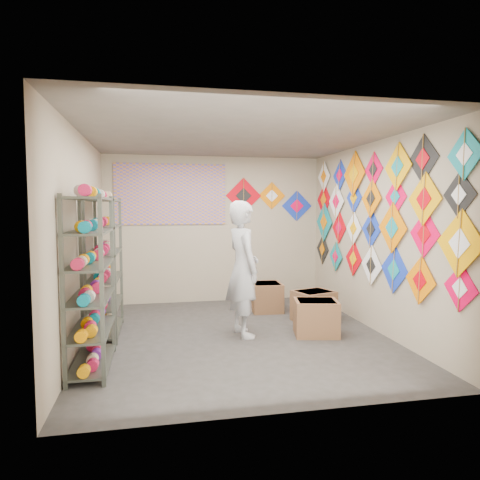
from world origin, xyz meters
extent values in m
plane|color=#312E2B|center=(0.00, 0.00, 0.00)|extent=(4.50, 4.50, 0.00)
plane|color=tan|center=(0.00, 2.25, 1.35)|extent=(4.00, 0.00, 4.00)
plane|color=tan|center=(0.00, -2.25, 1.35)|extent=(4.00, 0.00, 4.00)
plane|color=tan|center=(-2.00, 0.00, 1.35)|extent=(0.00, 4.50, 4.50)
plane|color=tan|center=(2.00, 0.00, 1.35)|extent=(0.00, 4.50, 4.50)
plane|color=slate|center=(0.00, 0.00, 2.70)|extent=(4.50, 4.50, 0.00)
cube|color=#4C5147|center=(-1.78, -0.85, 0.95)|extent=(0.40, 1.10, 1.90)
cube|color=#4C5147|center=(-1.78, 0.45, 0.95)|extent=(0.40, 1.10, 1.90)
cylinder|color=#E31B52|center=(-1.78, -1.33, 1.04)|extent=(0.12, 0.10, 0.12)
cylinder|color=#FF9500|center=(-1.78, -1.14, 1.04)|extent=(0.12, 0.10, 0.12)
cylinder|color=#FFA108|center=(-1.78, -0.95, 1.04)|extent=(0.12, 0.10, 0.12)
cylinder|color=beige|center=(-1.78, -0.75, 1.04)|extent=(0.12, 0.10, 0.12)
cylinder|color=#C81A40|center=(-1.78, -0.56, 1.04)|extent=(0.12, 0.10, 0.12)
cylinder|color=purple|center=(-1.78, -0.37, 1.04)|extent=(0.12, 0.10, 0.12)
cylinder|color=beige|center=(-1.78, -0.03, 1.04)|extent=(0.12, 0.10, 0.12)
cylinder|color=#08778A|center=(-1.78, 0.16, 1.04)|extent=(0.12, 0.10, 0.12)
cylinder|color=#E31B52|center=(-1.78, 0.35, 1.04)|extent=(0.12, 0.10, 0.12)
cylinder|color=#FF9500|center=(-1.78, 0.55, 1.04)|extent=(0.12, 0.10, 0.12)
cylinder|color=#FFA108|center=(-1.78, 0.74, 1.04)|extent=(0.12, 0.10, 0.12)
cylinder|color=beige|center=(-1.78, 0.93, 1.04)|extent=(0.12, 0.10, 0.12)
cube|color=#FC0044|center=(1.99, -1.84, 0.94)|extent=(0.02, 0.51, 0.51)
cube|color=#FF7D00|center=(1.97, -1.19, 0.91)|extent=(0.03, 0.58, 0.58)
cube|color=#1535C5|center=(1.99, -0.59, 0.95)|extent=(0.03, 0.64, 0.64)
cube|color=white|center=(1.97, -0.02, 0.93)|extent=(0.01, 0.59, 0.59)
cube|color=red|center=(1.99, 0.58, 0.95)|extent=(0.03, 0.55, 0.55)
cube|color=teal|center=(1.97, 1.22, 0.92)|extent=(0.01, 0.51, 0.51)
cube|color=black|center=(1.99, 1.86, 0.98)|extent=(0.02, 0.56, 0.56)
cube|color=#FFAE00|center=(1.97, -1.83, 1.40)|extent=(0.04, 0.71, 0.71)
cube|color=#FC0044|center=(1.99, -1.21, 1.46)|extent=(0.03, 0.57, 0.57)
cube|color=#FF7D00|center=(1.97, -0.55, 1.50)|extent=(0.01, 0.68, 0.68)
cube|color=#1535C5|center=(1.99, 0.04, 1.45)|extent=(0.02, 0.56, 0.56)
cube|color=white|center=(1.97, 0.56, 1.44)|extent=(0.02, 0.51, 0.51)
cube|color=red|center=(1.99, 1.14, 1.42)|extent=(0.02, 0.55, 0.55)
cube|color=teal|center=(1.97, 1.76, 1.49)|extent=(0.02, 0.71, 0.71)
cube|color=black|center=(1.99, -1.77, 1.90)|extent=(0.01, 0.50, 0.50)
cube|color=#FFAE00|center=(1.97, -1.22, 1.86)|extent=(0.03, 0.62, 0.62)
cube|color=#FC0044|center=(1.99, -0.58, 1.90)|extent=(0.02, 0.50, 0.50)
cube|color=#FF7D00|center=(1.97, 0.03, 1.89)|extent=(0.03, 0.56, 0.56)
cube|color=#1535C5|center=(1.99, 0.61, 1.92)|extent=(0.01, 0.51, 0.51)
cube|color=white|center=(1.97, 1.24, 1.86)|extent=(0.01, 0.61, 0.61)
cube|color=red|center=(1.99, 1.84, 1.90)|extent=(0.02, 0.63, 0.63)
cube|color=teal|center=(1.97, -1.85, 2.30)|extent=(0.01, 0.53, 0.53)
cube|color=black|center=(1.99, -1.14, 2.33)|extent=(0.01, 0.58, 0.58)
cube|color=#FFAE00|center=(1.97, -0.64, 2.29)|extent=(0.03, 0.62, 0.62)
cube|color=#FC0044|center=(1.99, 0.01, 2.30)|extent=(0.02, 0.51, 0.51)
cube|color=#FF7D00|center=(1.97, 0.58, 2.29)|extent=(0.04, 0.72, 0.72)
cube|color=#1535C5|center=(1.99, 1.15, 2.31)|extent=(0.03, 0.54, 0.54)
cube|color=white|center=(1.97, 1.80, 2.33)|extent=(0.01, 0.55, 0.55)
cube|color=red|center=(0.55, 2.24, 1.98)|extent=(0.68, 0.02, 0.68)
cube|color=#FF7D00|center=(1.10, 2.24, 1.98)|extent=(0.52, 0.02, 0.52)
cube|color=#1535C5|center=(1.60, 2.24, 1.79)|extent=(0.59, 0.02, 0.59)
cube|color=#6654B7|center=(-0.80, 2.23, 2.00)|extent=(2.00, 0.01, 1.10)
imported|color=silver|center=(0.09, 0.02, 0.93)|extent=(0.84, 0.69, 1.86)
cube|color=brown|center=(1.08, -0.16, 0.24)|extent=(0.67, 0.60, 0.49)
cube|color=brown|center=(1.31, 0.53, 0.23)|extent=(0.69, 0.62, 0.47)
cube|color=brown|center=(0.75, 1.30, 0.24)|extent=(0.53, 0.58, 0.48)
camera|label=1|loc=(-1.08, -5.66, 1.77)|focal=32.00mm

